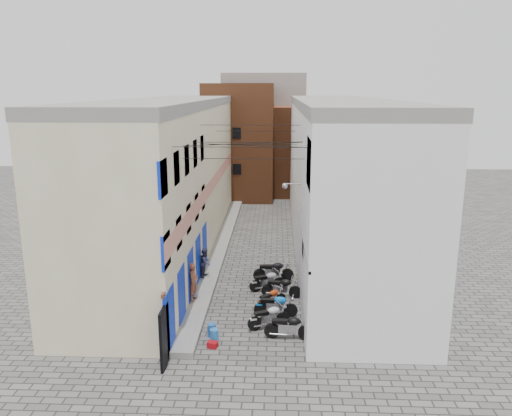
# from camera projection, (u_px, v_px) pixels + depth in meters

# --- Properties ---
(ground) EXTENTS (90.00, 90.00, 0.00)m
(ground) POSITION_uv_depth(u_px,v_px,m) (237.00, 360.00, 18.06)
(ground) COLOR #504D4B
(ground) RESTS_ON ground
(plinth) EXTENTS (0.90, 26.00, 0.25)m
(plinth) POSITION_uv_depth(u_px,v_px,m) (221.00, 246.00, 30.75)
(plinth) COLOR gray
(plinth) RESTS_ON ground
(building_left) EXTENTS (5.10, 27.00, 9.00)m
(building_left) POSITION_uv_depth(u_px,v_px,m) (171.00, 176.00, 29.80)
(building_left) COLOR beige
(building_left) RESTS_ON ground
(building_right) EXTENTS (5.94, 26.00, 9.00)m
(building_right) POSITION_uv_depth(u_px,v_px,m) (339.00, 177.00, 29.42)
(building_right) COLOR white
(building_right) RESTS_ON ground
(building_far_brick_left) EXTENTS (6.00, 6.00, 10.00)m
(building_far_brick_left) POSITION_uv_depth(u_px,v_px,m) (240.00, 142.00, 44.17)
(building_far_brick_left) COLOR brown
(building_far_brick_left) RESTS_ON ground
(building_far_brick_right) EXTENTS (5.00, 6.00, 8.00)m
(building_far_brick_right) POSITION_uv_depth(u_px,v_px,m) (295.00, 150.00, 46.14)
(building_far_brick_right) COLOR brown
(building_far_brick_right) RESTS_ON ground
(building_far_concrete) EXTENTS (8.00, 5.00, 11.00)m
(building_far_concrete) POSITION_uv_depth(u_px,v_px,m) (264.00, 130.00, 49.80)
(building_far_concrete) COLOR gray
(building_far_concrete) RESTS_ON ground
(far_shopfront) EXTENTS (2.00, 0.30, 2.40)m
(far_shopfront) POSITION_uv_depth(u_px,v_px,m) (261.00, 190.00, 42.26)
(far_shopfront) COLOR black
(far_shopfront) RESTS_ON ground
(overhead_wires) EXTENTS (5.80, 13.02, 1.32)m
(overhead_wires) POSITION_uv_depth(u_px,v_px,m) (249.00, 141.00, 23.82)
(overhead_wires) COLOR black
(overhead_wires) RESTS_ON ground
(motorcycle_a) EXTENTS (1.99, 0.77, 1.12)m
(motorcycle_a) POSITION_uv_depth(u_px,v_px,m) (289.00, 326.00, 19.49)
(motorcycle_a) COLOR black
(motorcycle_a) RESTS_ON ground
(motorcycle_b) EXTENTS (1.94, 1.29, 1.08)m
(motorcycle_b) POSITION_uv_depth(u_px,v_px,m) (269.00, 316.00, 20.41)
(motorcycle_b) COLOR #B4B5B9
(motorcycle_b) RESTS_ON ground
(motorcycle_c) EXTENTS (1.93, 0.70, 1.10)m
(motorcycle_c) POSITION_uv_depth(u_px,v_px,m) (276.00, 304.00, 21.45)
(motorcycle_c) COLOR blue
(motorcycle_c) RESTS_ON ground
(motorcycle_d) EXTENTS (1.62, 1.54, 0.98)m
(motorcycle_d) POSITION_uv_depth(u_px,v_px,m) (271.00, 298.00, 22.27)
(motorcycle_d) COLOR #9E2D0B
(motorcycle_d) RESTS_ON ground
(motorcycle_e) EXTENTS (1.94, 0.80, 1.09)m
(motorcycle_e) POSITION_uv_depth(u_px,v_px,m) (282.00, 286.00, 23.41)
(motorcycle_e) COLOR black
(motorcycle_e) RESTS_ON ground
(motorcycle_f) EXTENTS (1.93, 1.23, 1.07)m
(motorcycle_f) POSITION_uv_depth(u_px,v_px,m) (267.00, 280.00, 24.23)
(motorcycle_f) COLOR #9C9CA0
(motorcycle_f) RESTS_ON ground
(motorcycle_g) EXTENTS (2.12, 0.81, 1.20)m
(motorcycle_g) POSITION_uv_depth(u_px,v_px,m) (273.00, 270.00, 25.36)
(motorcycle_g) COLOR black
(motorcycle_g) RESTS_ON ground
(person_a) EXTENTS (0.49, 0.69, 1.77)m
(person_a) POSITION_uv_depth(u_px,v_px,m) (193.00, 282.00, 22.42)
(person_a) COLOR brown
(person_a) RESTS_ON plinth
(person_b) EXTENTS (0.70, 0.82, 1.48)m
(person_b) POSITION_uv_depth(u_px,v_px,m) (205.00, 263.00, 25.28)
(person_b) COLOR #2F2F46
(person_b) RESTS_ON plinth
(water_jug_near) EXTENTS (0.42, 0.42, 0.52)m
(water_jug_near) POSITION_uv_depth(u_px,v_px,m) (214.00, 335.00, 19.34)
(water_jug_near) COLOR #256BB9
(water_jug_near) RESTS_ON ground
(water_jug_far) EXTENTS (0.41, 0.41, 0.52)m
(water_jug_far) POSITION_uv_depth(u_px,v_px,m) (212.00, 330.00, 19.77)
(water_jug_far) COLOR #2157A7
(water_jug_far) RESTS_ON ground
(red_crate) EXTENTS (0.43, 0.36, 0.23)m
(red_crate) POSITION_uv_depth(u_px,v_px,m) (213.00, 345.00, 18.94)
(red_crate) COLOR #990A11
(red_crate) RESTS_ON ground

